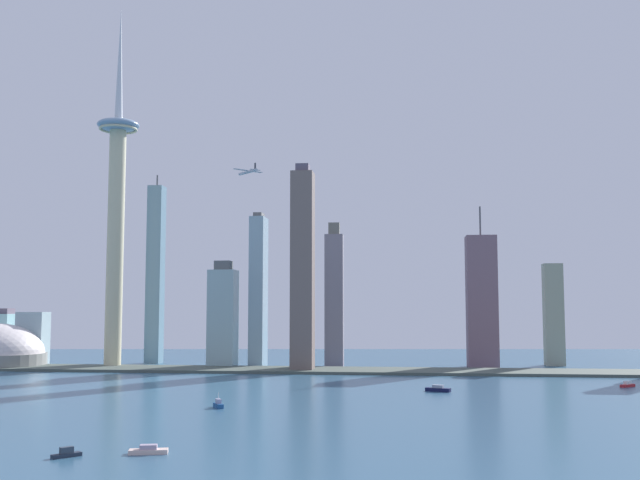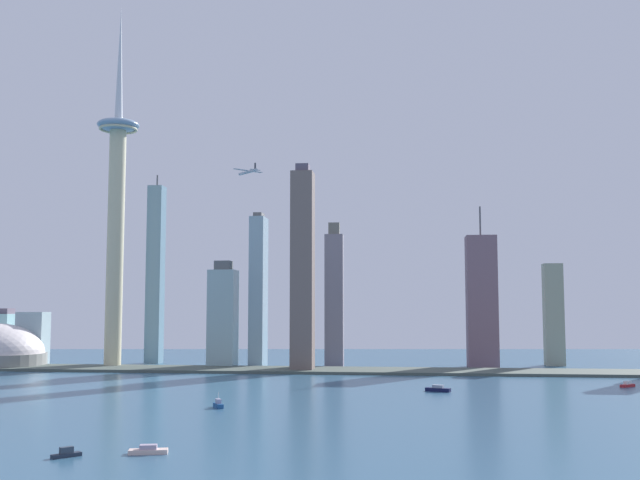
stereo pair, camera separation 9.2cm
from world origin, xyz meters
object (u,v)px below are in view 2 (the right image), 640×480
at_px(skyscraper_5, 33,339).
at_px(boat_0, 628,385).
at_px(skyscraper_0, 303,269).
at_px(skyscraper_3, 6,337).
at_px(skyscraper_4, 155,274).
at_px(skyscraper_9, 258,291).
at_px(skyscraper_10, 223,317).
at_px(observation_tower, 116,199).
at_px(boat_5, 218,405).
at_px(boat_2, 66,453).
at_px(boat_6, 148,450).
at_px(skyscraper_6, 553,314).
at_px(boat_3, 438,389).
at_px(skyscraper_8, 482,301).
at_px(airplane, 248,172).
at_px(skyscraper_7, 334,298).

distance_m(skyscraper_5, boat_0, 524.24).
height_order(skyscraper_0, skyscraper_3, skyscraper_0).
height_order(skyscraper_4, skyscraper_9, skyscraper_4).
height_order(skyscraper_5, skyscraper_10, skyscraper_10).
height_order(observation_tower, skyscraper_5, observation_tower).
bearing_deg(boat_5, boat_0, -90.11).
bearing_deg(boat_2, skyscraper_5, 70.60).
bearing_deg(boat_2, boat_0, -3.25).
bearing_deg(boat_6, skyscraper_6, -131.03).
distance_m(skyscraper_4, boat_3, 364.15).
relative_size(skyscraper_6, skyscraper_8, 0.65).
xyz_separation_m(boat_2, airplane, (-8.49, 346.43, 168.33)).
bearing_deg(skyscraper_0, boat_0, -22.20).
xyz_separation_m(skyscraper_7, skyscraper_8, (137.49, 11.11, -3.03)).
distance_m(observation_tower, boat_2, 452.86).
bearing_deg(skyscraper_4, skyscraper_8, -2.67).
bearing_deg(boat_6, skyscraper_9, -98.21).
bearing_deg(skyscraper_10, skyscraper_4, 150.42).
bearing_deg(skyscraper_4, skyscraper_5, -155.32).
bearing_deg(skyscraper_8, boat_0, -64.05).
xyz_separation_m(skyscraper_4, boat_0, (402.69, -182.59, -87.67)).
relative_size(skyscraper_0, skyscraper_3, 3.33).
distance_m(skyscraper_6, skyscraper_7, 211.98).
height_order(boat_0, boat_6, boat_0).
distance_m(skyscraper_0, boat_6, 377.20).
bearing_deg(boat_3, skyscraper_0, 149.42).
height_order(skyscraper_3, boat_2, skyscraper_3).
bearing_deg(skyscraper_3, observation_tower, -24.00).
bearing_deg(skyscraper_5, skyscraper_8, 4.37).
height_order(observation_tower, boat_3, observation_tower).
distance_m(skyscraper_9, boat_0, 334.75).
height_order(skyscraper_0, skyscraper_4, skyscraper_4).
relative_size(skyscraper_4, boat_5, 17.66).
bearing_deg(boat_2, airplane, 42.87).
xyz_separation_m(skyscraper_4, boat_5, (148.28, -321.55, -87.36)).
bearing_deg(skyscraper_10, skyscraper_5, -179.66).
bearing_deg(boat_6, boat_5, -101.18).
bearing_deg(skyscraper_6, boat_0, -86.69).
distance_m(skyscraper_6, boat_0, 201.72).
distance_m(skyscraper_4, skyscraper_6, 393.67).
relative_size(skyscraper_4, skyscraper_10, 1.93).
distance_m(skyscraper_4, boat_0, 450.77).
bearing_deg(skyscraper_8, skyscraper_0, -156.56).
relative_size(skyscraper_9, skyscraper_10, 1.47).
bearing_deg(skyscraper_10, skyscraper_8, 7.46).
distance_m(skyscraper_3, airplane, 331.90).
distance_m(skyscraper_7, airplane, 152.11).
bearing_deg(boat_3, boat_6, -95.49).
height_order(boat_0, airplane, airplane).
relative_size(skyscraper_8, boat_5, 13.99).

